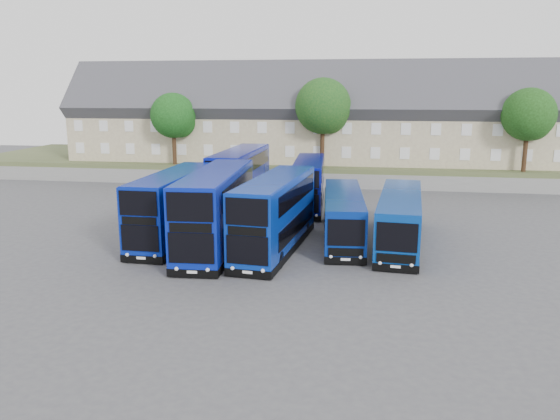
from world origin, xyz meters
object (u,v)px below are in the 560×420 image
Objects in this scene: dd_front_left at (174,207)px; tree_mid at (324,108)px; tree_east at (530,117)px; coach_east_a at (343,217)px; tree_west at (175,117)px; dd_front_mid at (216,211)px.

tree_mid reaches higher than dd_front_left.
tree_east is at bearing -1.43° from tree_mid.
tree_west reaches higher than coach_east_a.
dd_front_mid is 26.83m from tree_west.
tree_east is at bearing 39.58° from dd_front_left.
tree_west reaches higher than dd_front_mid.
coach_east_a is at bearing 19.28° from dd_front_mid.
tree_mid is at bearing 1.79° from tree_west.
tree_mid is at bearing 75.94° from dd_front_mid.
tree_east is at bearing 0.00° from tree_west.
dd_front_left is 24.32m from tree_west.
coach_east_a is 1.54× the size of tree_west.
tree_mid reaches higher than tree_west.
tree_mid is at bearing 71.33° from dd_front_left.
coach_east_a is 28.68m from tree_west.
tree_east reaches higher than tree_west.
coach_east_a is 27.51m from tree_east.
tree_east reaches higher than dd_front_mid.
tree_west is (-11.07, 23.99, 4.64)m from dd_front_mid.
tree_mid is at bearing 93.90° from coach_east_a.
dd_front_mid is at bearing -65.22° from tree_west.
dd_front_mid is 1.35× the size of tree_mid.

